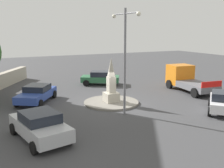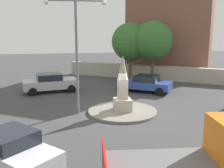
% 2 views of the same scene
% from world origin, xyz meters
% --- Properties ---
extents(ground_plane, '(80.00, 80.00, 0.00)m').
position_xyz_m(ground_plane, '(0.00, 0.00, 0.00)').
color(ground_plane, '#424244').
extents(traffic_island, '(4.29, 4.29, 0.15)m').
position_xyz_m(traffic_island, '(0.00, 0.00, 0.07)').
color(traffic_island, gray).
rests_on(traffic_island, ground).
extents(monument, '(1.04, 1.04, 3.44)m').
position_xyz_m(monument, '(0.00, 0.00, 1.50)').
color(monument, '#B2AA99').
rests_on(monument, traffic_island).
extents(streetlamp, '(3.54, 0.28, 7.06)m').
position_xyz_m(streetlamp, '(2.73, -0.31, 4.35)').
color(streetlamp, slate).
rests_on(streetlamp, ground).
extents(car_blue_near_island, '(4.60, 3.91, 1.37)m').
position_xyz_m(car_blue_near_island, '(-2.95, -5.16, 0.71)').
color(car_blue_near_island, '#2D479E').
rests_on(car_blue_near_island, ground).
extents(car_white_approaching, '(3.92, 3.99, 1.47)m').
position_xyz_m(car_white_approaching, '(5.48, 6.07, 0.76)').
color(car_white_approaching, silver).
rests_on(car_white_approaching, ground).
extents(car_silver_far_side, '(4.60, 2.74, 1.53)m').
position_xyz_m(car_silver_far_side, '(4.69, -6.43, 0.78)').
color(car_silver_far_side, '#B7BABF').
rests_on(car_silver_far_side, ground).
extents(truck_orange_parked_left, '(5.62, 2.86, 2.30)m').
position_xyz_m(truck_orange_parked_left, '(-1.11, 8.50, 1.07)').
color(truck_orange_parked_left, orange).
rests_on(truck_orange_parked_left, ground).
extents(stone_boundary_wall, '(17.42, 11.03, 1.43)m').
position_xyz_m(stone_boundary_wall, '(-5.96, -9.74, 0.71)').
color(stone_boundary_wall, '#B2AA99').
rests_on(stone_boundary_wall, ground).
extents(corner_building, '(11.75, 11.64, 11.12)m').
position_xyz_m(corner_building, '(-8.91, -14.58, 5.56)').
color(corner_building, brown).
rests_on(corner_building, ground).
extents(tree_near_wall, '(3.74, 3.74, 5.83)m').
position_xyz_m(tree_near_wall, '(-4.87, -9.23, 3.95)').
color(tree_near_wall, brown).
rests_on(tree_near_wall, ground).
extents(tree_mid_cluster, '(3.73, 3.73, 5.69)m').
position_xyz_m(tree_mid_cluster, '(-2.96, -10.40, 3.81)').
color(tree_mid_cluster, brown).
rests_on(tree_mid_cluster, ground).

